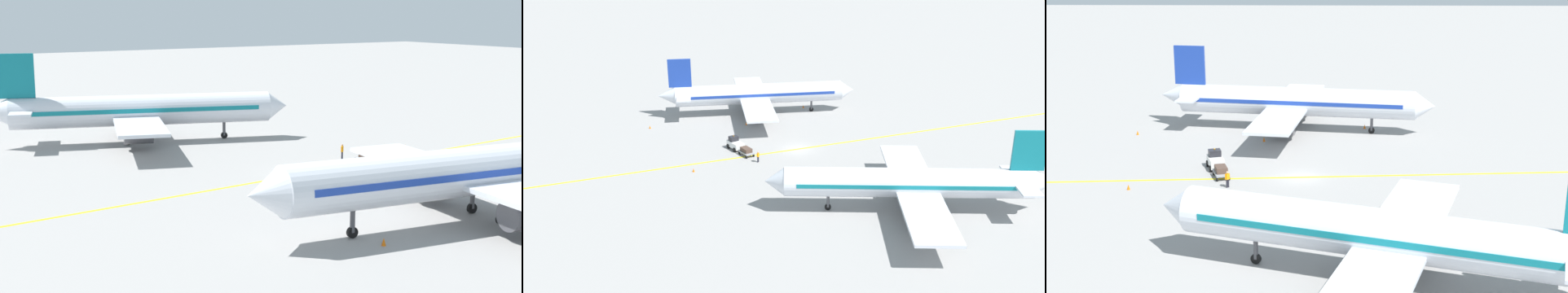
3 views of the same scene
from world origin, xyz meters
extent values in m
plane|color=gray|center=(0.00, 0.00, 0.00)|extent=(400.00, 400.00, 0.00)
cube|color=yellow|center=(0.00, 0.00, 0.00)|extent=(9.90, 119.65, 0.01)
cylinder|color=silver|center=(-19.11, -0.92, 3.80)|extent=(7.94, 30.20, 3.60)
cone|color=silver|center=(-16.74, 15.11, 3.80)|extent=(3.73, 2.87, 3.42)
cone|color=silver|center=(-21.52, -17.24, 4.10)|extent=(3.47, 3.41, 3.06)
cube|color=#193899|center=(-19.11, -0.92, 3.95)|extent=(7.54, 27.24, 0.50)
cube|color=silver|center=(-19.25, -1.91, 3.08)|extent=(28.46, 9.23, 0.36)
cylinder|color=#4C4C51|center=(-24.20, -1.18, 1.83)|extent=(2.64, 3.49, 2.20)
cylinder|color=#4C4C51|center=(-14.31, -2.64, 1.83)|extent=(2.64, 3.49, 2.20)
cube|color=#193899|center=(-21.15, -14.77, 8.10)|extent=(0.94, 4.01, 5.00)
cube|color=silver|center=(-21.08, -14.28, 4.20)|extent=(9.25, 3.69, 0.24)
cylinder|color=#4C4C51|center=(-17.71, 8.58, 1.40)|extent=(0.36, 0.36, 2.00)
cylinder|color=black|center=(-17.71, 8.58, 0.40)|extent=(0.39, 0.83, 0.80)
cylinder|color=#4C4C51|center=(-20.98, -2.67, 1.40)|extent=(0.36, 0.36, 2.00)
cylinder|color=black|center=(-20.98, -2.67, 0.40)|extent=(0.39, 0.83, 0.80)
cylinder|color=#4C4C51|center=(-17.82, -3.13, 1.40)|extent=(0.36, 0.36, 2.00)
cylinder|color=black|center=(-17.82, -3.13, 0.40)|extent=(0.39, 0.83, 0.80)
cylinder|color=silver|center=(23.77, 6.33, 3.80)|extent=(12.88, 29.60, 3.60)
cone|color=silver|center=(18.66, -9.04, 3.80)|extent=(4.00, 3.36, 3.42)
cube|color=#0F727F|center=(23.77, 6.33, 3.95)|extent=(11.97, 26.77, 0.50)
cube|color=silver|center=(24.09, 7.28, 3.08)|extent=(28.21, 13.77, 0.36)
cylinder|color=#4C4C51|center=(28.83, 5.70, 1.83)|extent=(3.10, 3.73, 2.20)
cylinder|color=#4C4C51|center=(19.34, 8.85, 1.83)|extent=(3.10, 3.73, 2.20)
cylinder|color=#4C4C51|center=(20.75, -2.78, 1.40)|extent=(0.36, 0.36, 2.00)
cylinder|color=black|center=(20.75, -2.78, 0.40)|extent=(0.52, 0.85, 0.80)
cylinder|color=#4C4C51|center=(25.92, 7.72, 1.40)|extent=(0.36, 0.36, 2.00)
cylinder|color=black|center=(25.92, 7.72, 0.40)|extent=(0.52, 0.85, 0.80)
cylinder|color=#4C4C51|center=(22.89, 8.73, 1.40)|extent=(0.36, 0.36, 2.00)
cylinder|color=black|center=(22.89, 8.73, 0.40)|extent=(0.52, 0.85, 0.80)
cube|color=white|center=(-2.82, -9.11, 0.80)|extent=(3.31, 2.34, 0.90)
cube|color=black|center=(-3.34, -9.27, 1.60)|extent=(1.43, 1.55, 0.70)
sphere|color=orange|center=(-3.34, -9.27, 2.03)|extent=(0.16, 0.16, 0.16)
cylinder|color=black|center=(-3.52, -10.12, 0.35)|extent=(0.74, 0.45, 0.70)
cylinder|color=black|center=(-3.98, -8.69, 0.35)|extent=(0.74, 0.45, 0.70)
cylinder|color=black|center=(-1.66, -9.52, 0.35)|extent=(0.74, 0.45, 0.70)
cylinder|color=black|center=(-2.12, -8.10, 0.35)|extent=(0.74, 0.45, 0.70)
cube|color=gray|center=(0.23, -8.14, 0.54)|extent=(2.90, 2.12, 0.20)
cube|color=#4C382D|center=(0.23, -8.14, 0.94)|extent=(2.07, 1.62, 0.60)
cylinder|color=black|center=(-0.57, -9.05, 0.22)|extent=(0.46, 0.27, 0.44)
cylinder|color=black|center=(-0.95, -7.85, 0.22)|extent=(0.46, 0.27, 0.44)
cylinder|color=black|center=(1.41, -8.42, 0.22)|extent=(0.46, 0.27, 0.44)
cylinder|color=black|center=(1.03, -7.22, 0.22)|extent=(0.46, 0.27, 0.44)
cylinder|color=#23232D|center=(3.22, -7.03, 0.42)|extent=(0.16, 0.16, 0.85)
cylinder|color=#23232D|center=(3.35, -7.17, 0.42)|extent=(0.16, 0.16, 0.85)
cube|color=orange|center=(3.29, -7.10, 1.15)|extent=(0.41, 0.41, 0.60)
cylinder|color=orange|center=(3.12, -6.93, 1.15)|extent=(0.10, 0.10, 0.55)
cylinder|color=orange|center=(3.45, -7.27, 1.15)|extent=(0.10, 0.10, 0.55)
sphere|color=tan|center=(3.29, -7.10, 1.57)|extent=(0.22, 0.22, 0.22)
cone|color=orange|center=(-20.13, 7.85, 0.28)|extent=(0.32, 0.32, 0.55)
cone|color=orange|center=(-13.68, -4.75, 0.28)|extent=(0.32, 0.32, 0.55)
cone|color=orange|center=(-16.56, -20.90, 0.28)|extent=(0.32, 0.32, 0.55)
cone|color=orange|center=(4.12, -16.77, 0.28)|extent=(0.32, 0.32, 0.55)
camera|label=1|loc=(-54.98, 39.28, 15.62)|focal=50.00mm
camera|label=2|loc=(83.69, -27.67, 34.34)|focal=42.00mm
camera|label=3|loc=(71.20, 2.00, 23.83)|focal=50.00mm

